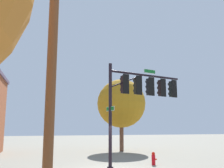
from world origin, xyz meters
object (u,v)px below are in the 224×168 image
at_px(fire_hydrant, 153,158).
at_px(tree_mid, 121,103).
at_px(signal_pole_assembly, 142,92).
at_px(utility_pole, 51,72).

distance_m(fire_hydrant, tree_mid, 10.47).
height_order(fire_hydrant, tree_mid, tree_mid).
relative_size(signal_pole_assembly, fire_hydrant, 7.53).
relative_size(signal_pole_assembly, tree_mid, 0.85).
height_order(utility_pole, fire_hydrant, utility_pole).
relative_size(signal_pole_assembly, utility_pole, 0.84).
bearing_deg(fire_hydrant, tree_mid, 84.95).
bearing_deg(signal_pole_assembly, fire_hydrant, 29.59).
bearing_deg(fire_hydrant, signal_pole_assembly, -150.41).
bearing_deg(signal_pole_assembly, utility_pole, -125.57).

